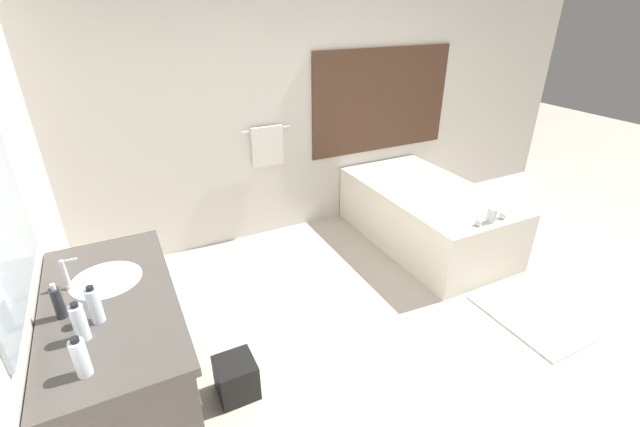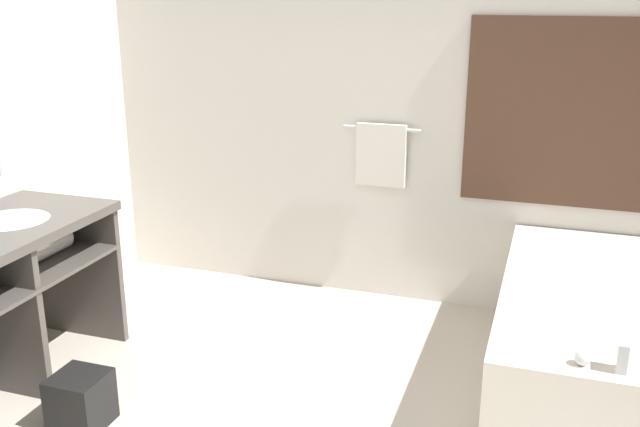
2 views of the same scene
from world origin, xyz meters
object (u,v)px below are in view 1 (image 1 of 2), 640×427
bathtub (426,212)px  water_bottle_3 (80,322)px  water_bottle_1 (95,305)px  soap_dispenser (58,303)px  waste_bin (236,378)px  water_bottle_2 (81,358)px

bathtub → water_bottle_3: (-3.03, -1.15, 0.63)m
water_bottle_1 → soap_dispenser: water_bottle_1 is taller
bathtub → soap_dispenser: soap_dispenser is taller
soap_dispenser → bathtub: bearing=16.6°
water_bottle_3 → waste_bin: water_bottle_3 is taller
water_bottle_2 → waste_bin: bearing=27.5°
water_bottle_3 → bathtub: bearing=20.8°
water_bottle_3 → waste_bin: (0.70, 0.13, -0.83)m
bathtub → waste_bin: bearing=-156.3°
water_bottle_1 → bathtub: bearing=19.4°
bathtub → water_bottle_2: size_ratio=9.14×
water_bottle_3 → waste_bin: size_ratio=0.78×
waste_bin → soap_dispenser: bearing=173.4°
water_bottle_2 → water_bottle_3: (-0.00, 0.24, 0.00)m
water_bottle_3 → soap_dispenser: water_bottle_3 is taller
soap_dispenser → waste_bin: (0.80, -0.09, -0.82)m
water_bottle_1 → water_bottle_3: 0.12m
water_bottle_2 → water_bottle_1: bearing=79.6°
water_bottle_2 → soap_dispenser: (-0.10, 0.46, -0.00)m
bathtub → waste_bin: size_ratio=6.88×
waste_bin → water_bottle_3: bearing=-169.7°
water_bottle_3 → water_bottle_2: bearing=-89.5°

